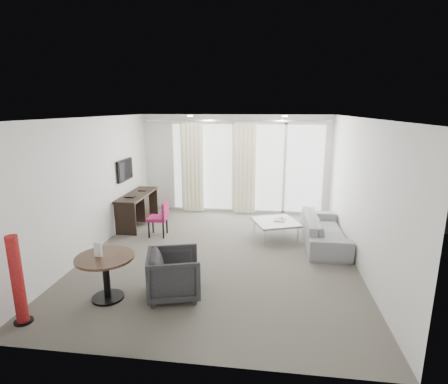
# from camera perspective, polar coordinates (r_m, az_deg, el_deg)

# --- Properties ---
(floor) EXTENTS (5.00, 6.00, 0.00)m
(floor) POSITION_cam_1_polar(r_m,az_deg,el_deg) (6.89, -0.66, -10.11)
(floor) COLOR #5A564D
(floor) RESTS_ON ground
(ceiling) EXTENTS (5.00, 6.00, 0.00)m
(ceiling) POSITION_cam_1_polar(r_m,az_deg,el_deg) (6.31, -0.72, 12.06)
(ceiling) COLOR white
(ceiling) RESTS_ON ground
(wall_left) EXTENTS (0.00, 6.00, 2.60)m
(wall_left) POSITION_cam_1_polar(r_m,az_deg,el_deg) (7.26, -20.63, 1.03)
(wall_left) COLOR silver
(wall_left) RESTS_ON ground
(wall_right) EXTENTS (0.00, 6.00, 2.60)m
(wall_right) POSITION_cam_1_polar(r_m,az_deg,el_deg) (6.61, 21.30, -0.19)
(wall_right) COLOR silver
(wall_right) RESTS_ON ground
(wall_front) EXTENTS (5.00, 0.00, 2.60)m
(wall_front) POSITION_cam_1_polar(r_m,az_deg,el_deg) (3.67, -7.43, -10.11)
(wall_front) COLOR silver
(wall_front) RESTS_ON ground
(window_panel) EXTENTS (4.00, 0.02, 2.38)m
(window_panel) POSITION_cam_1_polar(r_m,az_deg,el_deg) (9.38, 3.72, 3.93)
(window_panel) COLOR white
(window_panel) RESTS_ON ground
(window_frame) EXTENTS (4.10, 0.06, 2.44)m
(window_frame) POSITION_cam_1_polar(r_m,az_deg,el_deg) (9.36, 3.71, 3.92)
(window_frame) COLOR white
(window_frame) RESTS_ON ground
(curtain_left) EXTENTS (0.60, 0.20, 2.38)m
(curtain_left) POSITION_cam_1_polar(r_m,az_deg,el_deg) (9.42, -5.20, 3.95)
(curtain_left) COLOR #F9F2C9
(curtain_left) RESTS_ON ground
(curtain_right) EXTENTS (0.60, 0.20, 2.38)m
(curtain_right) POSITION_cam_1_polar(r_m,az_deg,el_deg) (9.22, 3.34, 3.77)
(curtain_right) COLOR #F9F2C9
(curtain_right) RESTS_ON ground
(curtain_track) EXTENTS (4.80, 0.04, 0.04)m
(curtain_track) POSITION_cam_1_polar(r_m,az_deg,el_deg) (9.11, 1.85, 11.58)
(curtain_track) COLOR #B2B2B7
(curtain_track) RESTS_ON ceiling
(downlight_a) EXTENTS (0.12, 0.12, 0.02)m
(downlight_a) POSITION_cam_1_polar(r_m,az_deg,el_deg) (8.05, -5.56, 12.26)
(downlight_a) COLOR #FFE0B2
(downlight_a) RESTS_ON ceiling
(downlight_b) EXTENTS (0.12, 0.12, 0.02)m
(downlight_b) POSITION_cam_1_polar(r_m,az_deg,el_deg) (7.85, 9.90, 12.09)
(downlight_b) COLOR #FFE0B2
(downlight_b) RESTS_ON ceiling
(desk) EXTENTS (0.51, 1.62, 0.76)m
(desk) POSITION_cam_1_polar(r_m,az_deg,el_deg) (8.71, -13.88, -2.73)
(desk) COLOR black
(desk) RESTS_ON floor
(tv) EXTENTS (0.05, 0.80, 0.50)m
(tv) POSITION_cam_1_polar(r_m,az_deg,el_deg) (8.51, -15.88, 3.48)
(tv) COLOR black
(tv) RESTS_ON wall_left
(desk_chair) EXTENTS (0.44, 0.42, 0.78)m
(desk_chair) POSITION_cam_1_polar(r_m,az_deg,el_deg) (7.85, -10.78, -4.30)
(desk_chair) COLOR #911748
(desk_chair) RESTS_ON floor
(round_table) EXTENTS (0.91, 0.91, 0.67)m
(round_table) POSITION_cam_1_polar(r_m,az_deg,el_deg) (5.56, -18.65, -13.10)
(round_table) COLOR #3D281A
(round_table) RESTS_ON floor
(menu_card) EXTENTS (0.11, 0.02, 0.21)m
(menu_card) POSITION_cam_1_polar(r_m,az_deg,el_deg) (5.43, -19.84, -9.44)
(menu_card) COLOR white
(menu_card) RESTS_ON round_table
(red_lamp) EXTENTS (0.29, 0.29, 1.21)m
(red_lamp) POSITION_cam_1_polar(r_m,az_deg,el_deg) (5.35, -30.66, -12.29)
(red_lamp) COLOR maroon
(red_lamp) RESTS_ON floor
(tub_armchair) EXTENTS (0.95, 0.93, 0.70)m
(tub_armchair) POSITION_cam_1_polar(r_m,az_deg,el_deg) (5.40, -8.14, -13.14)
(tub_armchair) COLOR #282729
(tub_armchair) RESTS_ON floor
(coffee_table) EXTENTS (1.13, 1.13, 0.39)m
(coffee_table) POSITION_cam_1_polar(r_m,az_deg,el_deg) (7.69, 8.37, -6.10)
(coffee_table) COLOR gray
(coffee_table) RESTS_ON floor
(remote) EXTENTS (0.08, 0.18, 0.02)m
(remote) POSITION_cam_1_polar(r_m,az_deg,el_deg) (7.78, 9.46, -4.63)
(remote) COLOR black
(remote) RESTS_ON coffee_table
(magazine) EXTENTS (0.29, 0.34, 0.02)m
(magazine) POSITION_cam_1_polar(r_m,az_deg,el_deg) (7.71, 9.12, -4.78)
(magazine) COLOR gray
(magazine) RESTS_ON coffee_table
(sofa) EXTENTS (0.79, 2.03, 0.59)m
(sofa) POSITION_cam_1_polar(r_m,az_deg,el_deg) (7.59, 16.02, -5.98)
(sofa) COLOR gray
(sofa) RESTS_ON floor
(terrace_slab) EXTENTS (5.60, 3.00, 0.12)m
(terrace_slab) POSITION_cam_1_polar(r_m,az_deg,el_deg) (11.12, 4.14, -1.18)
(terrace_slab) COLOR #4D4D50
(terrace_slab) RESTS_ON ground
(rattan_chair_a) EXTENTS (0.68, 0.68, 0.87)m
(rattan_chair_a) POSITION_cam_1_polar(r_m,az_deg,el_deg) (10.86, 8.90, 1.01)
(rattan_chair_a) COLOR brown
(rattan_chair_a) RESTS_ON terrace_slab
(rattan_chair_b) EXTENTS (0.69, 0.69, 0.83)m
(rattan_chair_b) POSITION_cam_1_polar(r_m,az_deg,el_deg) (10.76, 12.97, 0.60)
(rattan_chair_b) COLOR brown
(rattan_chair_b) RESTS_ON terrace_slab
(rattan_table) EXTENTS (0.61, 0.61, 0.52)m
(rattan_table) POSITION_cam_1_polar(r_m,az_deg,el_deg) (11.02, 11.84, 0.14)
(rattan_table) COLOR brown
(rattan_table) RESTS_ON terrace_slab
(balustrade) EXTENTS (5.50, 0.06, 1.05)m
(balustrade) POSITION_cam_1_polar(r_m,az_deg,el_deg) (12.42, 4.59, 3.02)
(balustrade) COLOR #B2B2B7
(balustrade) RESTS_ON terrace_slab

